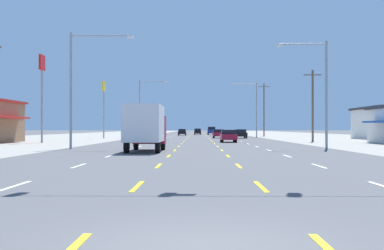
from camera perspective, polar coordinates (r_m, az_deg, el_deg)
The scene contains 22 objects.
ground_plane at distance 72.83m, azimuth 0.71°, elevation -1.67°, with size 572.00×572.00×0.00m, color #4C4C4F.
lot_apron_left at distance 76.91m, azimuth -18.07°, elevation -1.58°, with size 28.00×440.00×0.01m, color gray.
lot_apron_right at distance 76.93m, azimuth 19.48°, elevation -1.57°, with size 28.00×440.00×0.01m, color gray.
lane_markings at distance 111.32m, azimuth 0.70°, elevation -1.21°, with size 10.64×227.60×0.01m.
signal_span_wire at distance 16.45m, azimuth -0.63°, elevation 13.02°, with size 26.74×0.53×9.47m.
box_truck_inner_left_nearest at distance 34.47m, azimuth -5.43°, elevation -0.07°, with size 2.40×7.20×3.23m.
hatchback_far_left_near at distance 57.16m, azimuth -6.52°, elevation -1.24°, with size 1.72×3.90×1.54m.
sedan_inner_right_mid at distance 57.22m, azimuth 4.27°, elevation -1.27°, with size 1.80×4.50×1.46m.
sedan_far_right_midfar at distance 79.86m, azimuth 5.71°, elevation -1.01°, with size 1.80×4.50×1.46m.
sedan_inner_right_far at distance 81.45m, azimuth 3.09°, elevation -1.00°, with size 1.80×4.50×1.46m.
sedan_inner_left_farther at distance 110.81m, azimuth -1.16°, elevation -0.83°, with size 1.80×4.50×1.46m.
suv_inner_right_farthest at distance 121.98m, azimuth 2.29°, elevation -0.66°, with size 1.98×4.90×1.98m.
hatchback_center_turn_distant_a at distance 122.08m, azimuth 0.66°, elevation -0.77°, with size 1.72×3.90×1.54m.
hatchback_center_turn_distant_b at distance 133.21m, azimuth 0.65°, elevation -0.74°, with size 1.72×3.90×1.54m.
pole_sign_left_row_1 at distance 57.73m, azimuth -17.11°, elevation 5.18°, with size 0.24×1.64×9.91m.
pole_sign_left_row_2 at distance 79.84m, azimuth -10.27°, elevation 3.28°, with size 0.24×1.72×9.17m.
streetlight_left_row_0 at distance 40.01m, azimuth -13.14°, elevation 5.16°, with size 5.09×0.26×9.27m.
streetlight_right_row_0 at distance 40.02m, azimuth 14.79°, elevation 4.49°, with size 4.13×0.26×8.57m.
streetlight_left_row_1 at distance 85.14m, azimuth -5.79°, elevation 2.47°, with size 4.92×0.26×10.01m.
streetlight_right_row_1 at distance 85.14m, azimuth 7.24°, elevation 2.27°, with size 4.44×0.26×9.52m.
utility_pole_right_row_1 at distance 61.01m, azimuth 13.91°, elevation 2.37°, with size 2.20×0.26×8.72m.
utility_pole_right_row_2 at distance 97.02m, azimuth 8.40°, elevation 1.86°, with size 2.20×0.26×10.43m.
Camera 1 is at (-0.03, -6.81, 1.66)m, focal length 45.68 mm.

